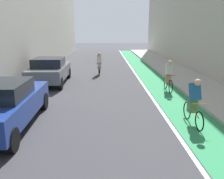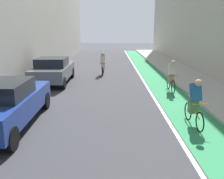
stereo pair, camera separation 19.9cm
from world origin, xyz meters
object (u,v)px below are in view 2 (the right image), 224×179
Objects in this scene: cyclist_mid at (193,101)px; cyclist_far at (102,63)px; parked_sedan_blue at (3,103)px; parked_sedan_gray at (52,70)px; cyclist_trailing at (170,75)px.

cyclist_mid is 1.01× the size of cyclist_far.
parked_sedan_blue is 6.81m from parked_sedan_gray.
cyclist_trailing reaches higher than parked_sedan_blue.
cyclist_mid reaches higher than parked_sedan_gray.
parked_sedan_gray is 2.64× the size of cyclist_mid.
cyclist_mid is (6.20, 0.05, 0.06)m from parked_sedan_blue.
cyclist_trailing reaches higher than cyclist_far.
parked_sedan_blue is 10.05m from cyclist_far.
cyclist_trailing is (0.34, 4.68, 0.01)m from cyclist_mid.
cyclist_trailing reaches higher than cyclist_mid.
cyclist_trailing is at bearing 35.92° from parked_sedan_blue.
parked_sedan_blue is at bearing -106.53° from cyclist_far.
parked_sedan_gray is 2.54× the size of cyclist_trailing.
parked_sedan_blue is 2.71× the size of cyclist_trailing.
cyclist_far is (2.86, 9.63, 0.06)m from parked_sedan_blue.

